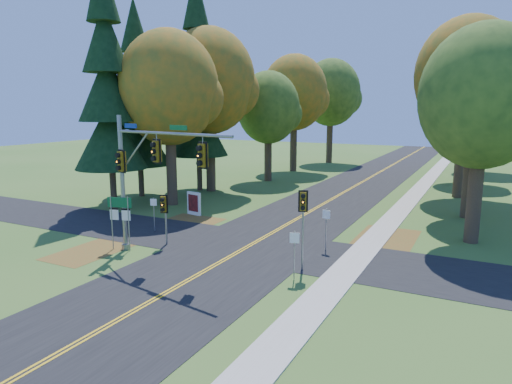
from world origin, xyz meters
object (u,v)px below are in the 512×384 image
at_px(route_sign_cluster, 120,212).
at_px(info_kiosk, 194,204).
at_px(traffic_mast, 145,168).
at_px(east_signal_pole, 303,210).

xyz_separation_m(route_sign_cluster, info_kiosk, (-1.29, 9.03, -1.32)).
height_order(traffic_mast, route_sign_cluster, traffic_mast).
distance_m(east_signal_pole, info_kiosk, 14.07).
xyz_separation_m(traffic_mast, east_signal_pole, (8.22, 1.75, -1.79)).
bearing_deg(east_signal_pole, info_kiosk, 127.80).
bearing_deg(east_signal_pole, traffic_mast, 172.63).
distance_m(traffic_mast, east_signal_pole, 8.60).
xyz_separation_m(traffic_mast, route_sign_cluster, (-2.16, 0.25, -2.68)).
relative_size(east_signal_pole, info_kiosk, 2.32).
distance_m(east_signal_pole, route_sign_cluster, 10.53).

